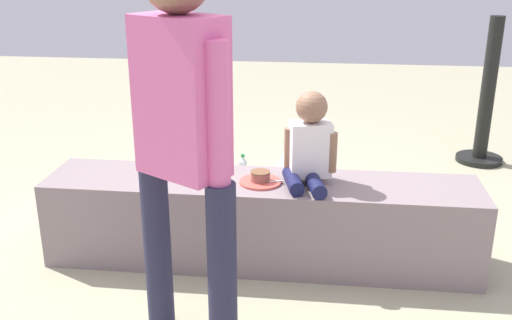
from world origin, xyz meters
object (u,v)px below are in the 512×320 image
object	(u,v)px
gift_bag	(153,157)
handbag_black_leather	(384,208)
child_seated	(309,144)
adult_standing	(182,123)
water_bottle_near_gift	(207,161)
cake_plate	(261,179)
water_bottle_far_side	(243,171)
cake_box_white	(301,170)
party_cup_red	(187,203)

from	to	relation	value
gift_bag	handbag_black_leather	bearing A→B (deg)	-20.37
child_seated	adult_standing	distance (m)	0.95
handbag_black_leather	water_bottle_near_gift	bearing A→B (deg)	149.75
cake_plate	child_seated	bearing A→B (deg)	6.90
gift_bag	water_bottle_near_gift	size ratio (longest dim) A/B	1.72
gift_bag	water_bottle_far_side	distance (m)	0.69
water_bottle_near_gift	child_seated	bearing A→B (deg)	-57.75
cake_box_white	handbag_black_leather	size ratio (longest dim) A/B	1.13
cake_plate	party_cup_red	world-z (taller)	cake_plate
cake_plate	water_bottle_near_gift	world-z (taller)	cake_plate
water_bottle_far_side	gift_bag	bearing A→B (deg)	173.49
cake_plate	gift_bag	xyz separation A→B (m)	(-0.94, 1.17, -0.33)
water_bottle_far_side	handbag_black_leather	distance (m)	1.09
water_bottle_far_side	handbag_black_leather	world-z (taller)	handbag_black_leather
adult_standing	gift_bag	world-z (taller)	adult_standing
child_seated	cake_box_white	distance (m)	1.42
cake_plate	cake_box_white	world-z (taller)	cake_plate
water_bottle_far_side	water_bottle_near_gift	bearing A→B (deg)	146.12
water_bottle_near_gift	cake_box_white	xyz separation A→B (m)	(0.71, 0.01, -0.04)
adult_standing	water_bottle_far_side	bearing A→B (deg)	90.94
adult_standing	water_bottle_far_side	world-z (taller)	adult_standing
gift_bag	cake_plate	bearing A→B (deg)	-51.37
adult_standing	gift_bag	xyz separation A→B (m)	(-0.71, 1.90, -0.83)
adult_standing	party_cup_red	distance (m)	1.69
water_bottle_far_side	cake_box_white	size ratio (longest dim) A/B	0.69
water_bottle_near_gift	party_cup_red	bearing A→B (deg)	-90.14
handbag_black_leather	gift_bag	bearing A→B (deg)	159.63
child_seated	water_bottle_near_gift	world-z (taller)	child_seated
water_bottle_far_side	cake_box_white	world-z (taller)	water_bottle_far_side
adult_standing	handbag_black_leather	world-z (taller)	adult_standing
gift_bag	water_bottle_far_side	world-z (taller)	gift_bag
child_seated	water_bottle_near_gift	xyz separation A→B (m)	(-0.80, 1.27, -0.58)
water_bottle_near_gift	cake_box_white	bearing A→B (deg)	0.45
child_seated	water_bottle_far_side	bearing A→B (deg)	115.03
gift_bag	water_bottle_far_side	size ratio (longest dim) A/B	1.51
cake_box_white	water_bottle_near_gift	bearing A→B (deg)	-179.55
adult_standing	water_bottle_near_gift	xyz separation A→B (m)	(-0.33, 2.03, -0.90)
water_bottle_near_gift	party_cup_red	distance (m)	0.67
party_cup_red	handbag_black_leather	xyz separation A→B (m)	(1.26, -0.06, 0.06)
gift_bag	water_bottle_near_gift	xyz separation A→B (m)	(0.38, 0.12, -0.07)
cake_plate	handbag_black_leather	world-z (taller)	cake_plate
child_seated	water_bottle_near_gift	size ratio (longest dim) A/B	2.35
water_bottle_far_side	cake_plate	bearing A→B (deg)	-77.06
cake_plate	gift_bag	bearing A→B (deg)	128.63
cake_box_white	cake_plate	bearing A→B (deg)	-96.88
party_cup_red	cake_box_white	size ratio (longest dim) A/B	0.27
gift_bag	cake_box_white	world-z (taller)	gift_bag
child_seated	water_bottle_far_side	world-z (taller)	child_seated
handbag_black_leather	child_seated	bearing A→B (deg)	-130.95
handbag_black_leather	adult_standing	bearing A→B (deg)	-125.61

